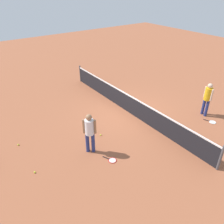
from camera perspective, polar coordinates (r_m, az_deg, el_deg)
The scene contains 9 objects.
ground_plane at distance 11.57m, azimuth 4.17°, elevation 0.03°, with size 40.00×40.00×0.00m, color #9E5638.
court_net at distance 11.33m, azimuth 4.26°, elevation 2.21°, with size 10.09×0.09×1.07m.
player_near_side at distance 8.47m, azimuth -5.72°, elevation -4.65°, with size 0.48×0.48×1.70m.
player_far_side at distance 11.75m, azimuth 23.10°, elevation 3.56°, with size 0.53×0.40×1.70m.
tennis_racket_near_player at distance 8.64m, azimuth -0.06°, elevation -12.11°, with size 0.60×0.42×0.03m.
tennis_racket_far_player at distance 11.73m, azimuth 24.02°, elevation -2.32°, with size 0.61×0.40×0.03m.
tennis_ball_near_player at distance 9.84m, azimuth -2.89°, elevation -5.84°, with size 0.07×0.07×0.07m, color #C6E033.
tennis_ball_by_net at distance 10.06m, azimuth -22.69°, elevation -7.68°, with size 0.07×0.07×0.07m, color #C6E033.
tennis_ball_midcourt at distance 8.61m, azimuth -19.03°, elevation -14.25°, with size 0.07×0.07×0.07m, color #C6E033.
Camera 1 is at (7.56, -6.50, 5.88)m, focal length 36.02 mm.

